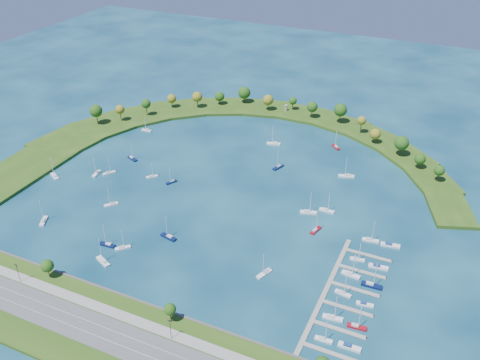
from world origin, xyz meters
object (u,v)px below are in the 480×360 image
at_px(moored_boat_8, 278,167).
at_px(moored_boat_2, 336,147).
at_px(moored_boat_7, 109,173).
at_px(docked_boat_0, 324,339).
at_px(moored_boat_1, 316,230).
at_px(moored_boat_20, 327,210).
at_px(moored_boat_19, 107,244).
at_px(docked_boat_10, 370,240).
at_px(docked_boat_1, 349,347).
at_px(moored_boat_15, 97,173).
at_px(docked_boat_9, 378,267).
at_px(docked_boat_4, 343,293).
at_px(moored_boat_16, 308,212).
at_px(moored_boat_5, 274,143).
at_px(dock_system, 341,296).
at_px(moored_boat_18, 55,176).
at_px(moored_boat_4, 346,176).
at_px(moored_boat_14, 43,221).
at_px(docked_boat_5, 365,304).
at_px(moored_boat_0, 111,204).
at_px(harbor_tower, 286,108).
at_px(moored_boat_11, 171,182).
at_px(docked_boat_8, 357,259).
at_px(moored_boat_6, 147,130).
at_px(moored_boat_12, 152,176).
at_px(moored_boat_9, 132,158).
at_px(moored_boat_10, 123,247).
at_px(docked_boat_3, 357,326).
at_px(moored_boat_13, 103,261).
at_px(moored_boat_17, 264,273).
at_px(docked_boat_6, 351,274).
at_px(docked_boat_2, 333,317).
at_px(moored_boat_3, 169,237).
at_px(docked_boat_7, 372,285).

bearing_deg(moored_boat_8, moored_boat_2, 168.29).
bearing_deg(moored_boat_7, docked_boat_0, -81.33).
relative_size(moored_boat_1, moored_boat_20, 0.96).
bearing_deg(moored_boat_19, docked_boat_10, -157.96).
bearing_deg(docked_boat_10, docked_boat_1, -91.47).
height_order(moored_boat_15, docked_boat_9, moored_boat_15).
relative_size(moored_boat_20, docked_boat_4, 1.11).
bearing_deg(moored_boat_16, moored_boat_20, 16.69).
height_order(moored_boat_5, moored_boat_8, moored_boat_5).
distance_m(dock_system, moored_boat_18, 189.84).
bearing_deg(docked_boat_10, moored_boat_4, 107.98).
height_order(moored_boat_14, moored_boat_20, moored_boat_14).
height_order(moored_boat_5, docked_boat_5, moored_boat_5).
relative_size(moored_boat_8, docked_boat_10, 1.02).
bearing_deg(dock_system, docked_boat_1, -68.58).
relative_size(moored_boat_0, moored_boat_14, 0.91).
xyz_separation_m(harbor_tower, docked_boat_10, (95.44, -132.16, -3.49)).
bearing_deg(moored_boat_19, harbor_tower, -101.52).
relative_size(moored_boat_11, moored_boat_20, 0.84).
height_order(moored_boat_14, moored_boat_16, moored_boat_16).
bearing_deg(docked_boat_4, docked_boat_8, 99.12).
bearing_deg(moored_boat_5, moored_boat_1, 108.40).
bearing_deg(moored_boat_6, docked_boat_0, 138.64).
xyz_separation_m(moored_boat_4, moored_boat_12, (-108.35, -50.31, -0.11)).
height_order(moored_boat_9, moored_boat_18, moored_boat_18).
bearing_deg(moored_boat_20, moored_boat_18, -167.82).
height_order(dock_system, moored_boat_10, moored_boat_10).
xyz_separation_m(dock_system, docked_boat_3, (10.72, -15.49, 0.55)).
distance_m(moored_boat_2, moored_boat_13, 177.12).
height_order(moored_boat_7, moored_boat_20, moored_boat_20).
relative_size(moored_boat_8, docked_boat_3, 1.06).
relative_size(moored_boat_18, docked_boat_1, 1.43).
bearing_deg(moored_boat_5, docked_boat_4, 107.84).
relative_size(moored_boat_17, docked_boat_6, 0.98).
bearing_deg(docked_boat_0, docked_boat_5, 66.64).
relative_size(moored_boat_4, docked_boat_3, 1.18).
relative_size(moored_boat_19, docked_boat_8, 1.20).
bearing_deg(moored_boat_2, moored_boat_7, 81.28).
bearing_deg(docked_boat_2, moored_boat_7, 153.00).
xyz_separation_m(moored_boat_3, docked_boat_6, (92.37, 10.98, -0.01)).
height_order(moored_boat_4, moored_boat_12, moored_boat_4).
bearing_deg(moored_boat_6, moored_boat_17, 138.18).
relative_size(moored_boat_2, moored_boat_11, 1.16).
xyz_separation_m(moored_boat_5, docked_boat_2, (82.12, -139.31, -0.03)).
bearing_deg(docked_boat_3, moored_boat_10, 173.50).
bearing_deg(docked_boat_5, moored_boat_20, 114.30).
relative_size(docked_boat_5, docked_boat_10, 0.62).
xyz_separation_m(moored_boat_6, docked_boat_7, (183.39, -93.92, 0.08)).
relative_size(harbor_tower, dock_system, 0.06).
xyz_separation_m(moored_boat_3, moored_boat_12, (-41.38, 48.15, -0.09)).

